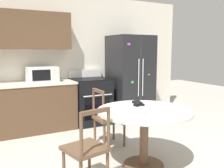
# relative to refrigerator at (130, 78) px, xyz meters

# --- Properties ---
(back_wall) EXTENTS (5.20, 0.44, 2.60)m
(back_wall) POSITION_rel_refrigerator_xyz_m (-1.42, 0.40, 0.55)
(back_wall) COLOR silver
(back_wall) RESTS_ON ground_plane
(kitchen_counter) EXTENTS (2.06, 0.64, 0.90)m
(kitchen_counter) POSITION_rel_refrigerator_xyz_m (-2.29, 0.10, -0.44)
(kitchen_counter) COLOR brown
(kitchen_counter) RESTS_ON ground_plane
(refrigerator) EXTENTS (0.83, 0.81, 1.79)m
(refrigerator) POSITION_rel_refrigerator_xyz_m (0.00, 0.00, 0.00)
(refrigerator) COLOR black
(refrigerator) RESTS_ON ground_plane
(oven_range) EXTENTS (0.72, 0.68, 1.08)m
(oven_range) POSITION_rel_refrigerator_xyz_m (-0.89, 0.07, -0.43)
(oven_range) COLOR black
(oven_range) RESTS_ON ground_plane
(microwave) EXTENTS (0.56, 0.36, 0.28)m
(microwave) POSITION_rel_refrigerator_xyz_m (-1.83, 0.15, 0.15)
(microwave) COLOR white
(microwave) RESTS_ON kitchen_counter
(dining_table) EXTENTS (1.21, 1.21, 0.75)m
(dining_table) POSITION_rel_refrigerator_xyz_m (-1.04, -2.01, -0.29)
(dining_table) COLOR beige
(dining_table) RESTS_ON ground_plane
(dining_chair_left) EXTENTS (0.50, 0.50, 0.90)m
(dining_chair_left) POSITION_rel_refrigerator_xyz_m (-1.88, -2.14, -0.46)
(dining_chair_left) COLOR brown
(dining_chair_left) RESTS_ON ground_plane
(dining_chair_far) EXTENTS (0.42, 0.42, 0.90)m
(dining_chair_far) POSITION_rel_refrigerator_xyz_m (-1.13, -1.17, -0.46)
(dining_chair_far) COLOR brown
(dining_chair_far) RESTS_ON ground_plane
(candle_glass) EXTENTS (0.08, 0.08, 0.09)m
(candle_glass) POSITION_rel_refrigerator_xyz_m (-1.21, -2.20, -0.11)
(candle_glass) COLOR silver
(candle_glass) RESTS_ON dining_table
(wallet) EXTENTS (0.15, 0.15, 0.07)m
(wallet) POSITION_rel_refrigerator_xyz_m (-0.99, -1.79, -0.12)
(wallet) COLOR black
(wallet) RESTS_ON dining_table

